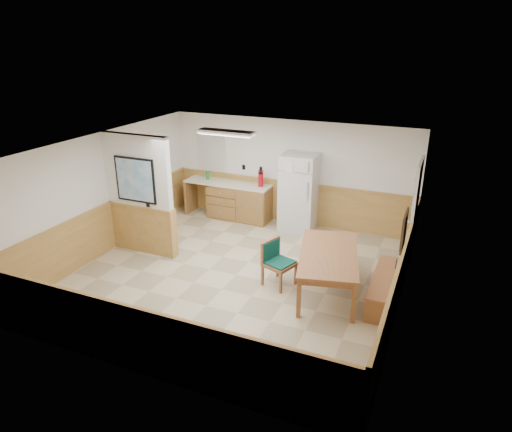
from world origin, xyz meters
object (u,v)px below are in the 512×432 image
at_px(dining_table, 328,257).
at_px(dining_bench, 383,282).
at_px(dining_chair, 275,259).
at_px(refrigerator, 299,193).
at_px(fire_extinguisher, 261,178).
at_px(soap_bottle, 208,175).

relative_size(dining_table, dining_bench, 1.28).
relative_size(dining_bench, dining_chair, 1.98).
distance_m(refrigerator, dining_bench, 3.41).
xyz_separation_m(dining_chair, fire_extinguisher, (-1.43, 2.72, 0.62)).
bearing_deg(refrigerator, soap_bottle, 176.31).
height_order(dining_bench, dining_chair, dining_chair).
bearing_deg(dining_table, refrigerator, 105.45).
height_order(dining_table, dining_bench, dining_table).
bearing_deg(dining_table, dining_chair, 173.31).
xyz_separation_m(fire_extinguisher, soap_bottle, (-1.45, -0.00, -0.10)).
relative_size(dining_bench, soap_bottle, 7.38).
distance_m(dining_bench, fire_extinguisher, 4.25).
bearing_deg(fire_extinguisher, refrigerator, 16.95).
bearing_deg(soap_bottle, dining_chair, -43.26).
relative_size(fire_extinguisher, soap_bottle, 2.12).
xyz_separation_m(dining_table, soap_bottle, (-3.83, 2.60, 0.35)).
distance_m(dining_bench, soap_bottle, 5.45).
height_order(refrigerator, fire_extinguisher, refrigerator).
xyz_separation_m(refrigerator, dining_table, (1.39, -2.50, -0.24)).
height_order(refrigerator, soap_bottle, refrigerator).
bearing_deg(dining_chair, soap_bottle, 155.65).
relative_size(refrigerator, dining_bench, 1.08).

